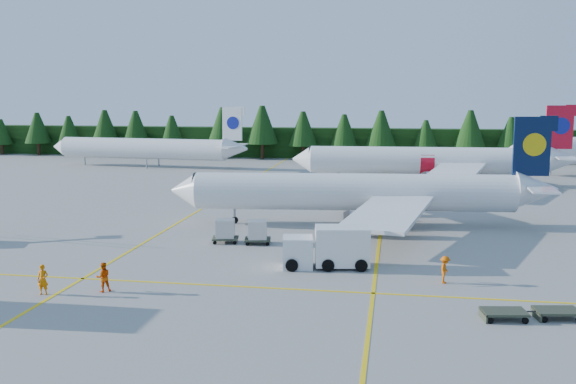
# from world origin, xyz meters

# --- Properties ---
(ground) EXTENTS (320.00, 320.00, 0.00)m
(ground) POSITION_xyz_m (0.00, 0.00, 0.00)
(ground) COLOR gray
(ground) RESTS_ON ground
(taxi_stripe_a) EXTENTS (0.25, 120.00, 0.01)m
(taxi_stripe_a) POSITION_xyz_m (-14.00, 20.00, 0.01)
(taxi_stripe_a) COLOR yellow
(taxi_stripe_a) RESTS_ON ground
(taxi_stripe_b) EXTENTS (0.25, 120.00, 0.01)m
(taxi_stripe_b) POSITION_xyz_m (6.00, 20.00, 0.01)
(taxi_stripe_b) COLOR yellow
(taxi_stripe_b) RESTS_ON ground
(taxi_stripe_cross) EXTENTS (80.00, 0.25, 0.01)m
(taxi_stripe_cross) POSITION_xyz_m (0.00, -6.00, 0.01)
(taxi_stripe_cross) COLOR yellow
(taxi_stripe_cross) RESTS_ON ground
(treeline_hedge) EXTENTS (220.00, 4.00, 6.00)m
(treeline_hedge) POSITION_xyz_m (0.00, 82.00, 3.00)
(treeline_hedge) COLOR black
(treeline_hedge) RESTS_ON ground
(airliner_navy) EXTENTS (36.37, 29.79, 10.58)m
(airliner_navy) POSITION_xyz_m (2.67, 15.68, 3.18)
(airliner_navy) COLOR silver
(airliner_navy) RESTS_ON ground
(airliner_red) EXTENTS (38.45, 31.59, 11.18)m
(airliner_red) POSITION_xyz_m (10.87, 45.66, 3.36)
(airliner_red) COLOR silver
(airliner_red) RESTS_ON ground
(airliner_far_left) EXTENTS (36.17, 6.45, 10.52)m
(airliner_far_left) POSITION_xyz_m (-37.62, 60.64, 3.30)
(airliner_far_left) COLOR silver
(airliner_far_left) RESTS_ON ground
(service_truck) EXTENTS (6.59, 3.26, 3.05)m
(service_truck) POSITION_xyz_m (2.34, -0.24, 1.51)
(service_truck) COLOR white
(service_truck) RESTS_ON ground
(uld_pair) EXTENTS (5.31, 2.08, 1.69)m
(uld_pair) POSITION_xyz_m (-5.66, 6.27, 1.14)
(uld_pair) COLOR #343B2B
(uld_pair) RESTS_ON ground
(crew_a) EXTENTS (0.77, 0.55, 1.96)m
(crew_a) POSITION_xyz_m (-14.75, -9.73, 0.98)
(crew_a) COLOR orange
(crew_a) RESTS_ON ground
(crew_b) EXTENTS (1.20, 1.15, 1.94)m
(crew_b) POSITION_xyz_m (-11.24, -8.51, 0.97)
(crew_b) COLOR #DB4B04
(crew_b) RESTS_ON ground
(crew_c) EXTENTS (0.68, 0.87, 1.88)m
(crew_c) POSITION_xyz_m (10.69, -2.92, 0.94)
(crew_c) COLOR #D65404
(crew_c) RESTS_ON ground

